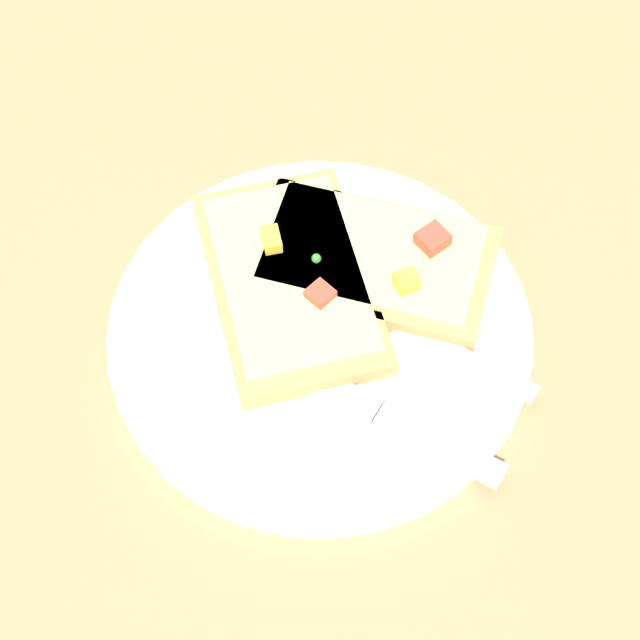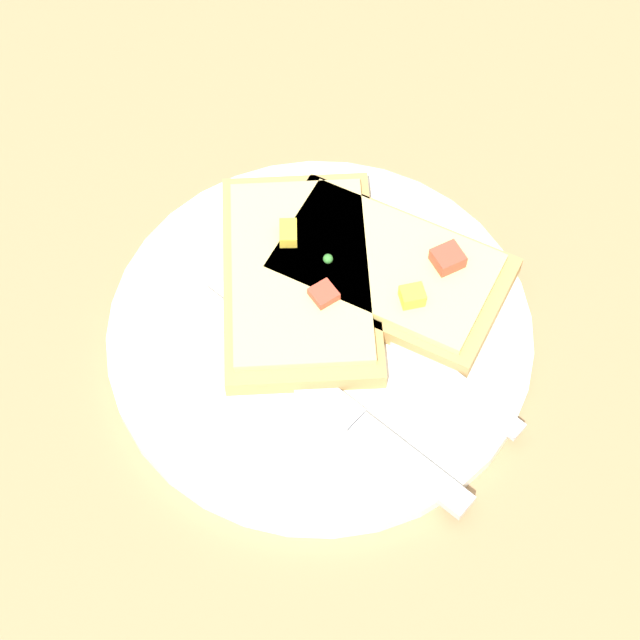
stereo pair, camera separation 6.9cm
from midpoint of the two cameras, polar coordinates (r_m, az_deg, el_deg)
The scene contains 7 objects.
ground_plane at distance 0.71m, azimuth -2.78°, elevation -1.14°, with size 4.00×4.00×0.00m, color #9E7A51.
plate at distance 0.71m, azimuth -2.80°, elevation -0.90°, with size 0.28×0.28×0.01m.
fork at distance 0.71m, azimuth -0.55°, elevation 0.50°, with size 0.06×0.23×0.01m.
knife at distance 0.67m, azimuth -0.51°, elevation -4.95°, with size 0.06×0.23×0.01m.
pizza_slice_main at distance 0.71m, azimuth -4.36°, elevation 1.89°, with size 0.18×0.19×0.03m.
pizza_slice_corner at distance 0.72m, azimuth 0.11°, elevation 3.02°, with size 0.15×0.18×0.03m.
crumb_scatter at distance 0.71m, azimuth -6.18°, elevation 0.91°, with size 0.11×0.08×0.01m.
Camera 1 is at (0.27, 0.24, 0.62)m, focal length 60.00 mm.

